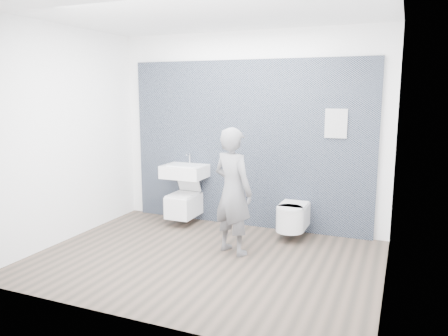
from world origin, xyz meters
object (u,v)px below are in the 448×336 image
at_px(toilet_square, 184,204).
at_px(visitor, 233,191).
at_px(toilet_rounded, 292,217).
at_px(washbasin, 185,171).

bearing_deg(toilet_square, visitor, -36.77).
bearing_deg(visitor, toilet_rounded, -102.69).
relative_size(toilet_square, toilet_rounded, 1.14).
distance_m(toilet_rounded, visitor, 1.07).
height_order(toilet_rounded, visitor, visitor).
bearing_deg(visitor, toilet_square, -14.77).
bearing_deg(toilet_square, toilet_rounded, -1.48).
bearing_deg(washbasin, visitor, -37.97).
height_order(toilet_square, visitor, visitor).
height_order(washbasin, toilet_square, washbasin).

